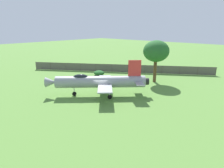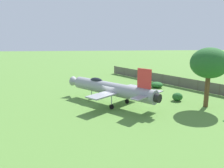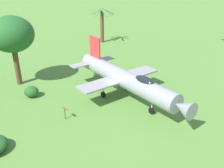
% 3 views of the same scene
% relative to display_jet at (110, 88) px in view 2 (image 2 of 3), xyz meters
% --- Properties ---
extents(ground_plane, '(200.00, 200.00, 0.00)m').
position_rel_display_jet_xyz_m(ground_plane, '(-0.27, 0.28, -2.08)').
color(ground_plane, '#568438').
extents(display_jet, '(11.86, 12.11, 5.13)m').
position_rel_display_jet_xyz_m(display_jet, '(0.00, 0.00, 0.00)').
color(display_jet, gray).
rests_on(display_jet, ground_plane).
extents(shade_tree, '(4.54, 4.43, 7.36)m').
position_rel_display_jet_xyz_m(shade_tree, '(-11.87, 2.28, 3.37)').
color(shade_tree, brown).
rests_on(shade_tree, ground_plane).
extents(perimeter_fence, '(21.49, 32.77, 1.76)m').
position_rel_display_jet_xyz_m(perimeter_fence, '(-13.58, -7.23, -1.15)').
color(perimeter_fence, '#4C4238').
rests_on(perimeter_fence, ground_plane).
extents(shrub_near_fence, '(1.41, 1.27, 1.12)m').
position_rel_display_jet_xyz_m(shrub_near_fence, '(-9.28, -0.56, -1.53)').
color(shrub_near_fence, '#235B26').
rests_on(shrub_near_fence, ground_plane).
extents(shrub_by_tree, '(2.09, 2.17, 0.96)m').
position_rel_display_jet_xyz_m(shrub_by_tree, '(-8.70, -8.69, -1.60)').
color(shrub_by_tree, '#235B26').
rests_on(shrub_by_tree, ground_plane).
extents(info_plaque, '(0.71, 0.69, 1.14)m').
position_rel_display_jet_xyz_m(info_plaque, '(-4.85, -4.15, -1.23)').
color(info_plaque, '#333333').
rests_on(info_plaque, ground_plane).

